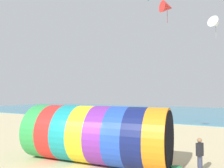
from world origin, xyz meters
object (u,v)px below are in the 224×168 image
object	(u,v)px
kite_handler	(200,155)
kite_white_delta	(216,23)
giant_inflatable_tube	(96,134)
bystander_near_water	(75,121)
kite_red_delta	(167,7)

from	to	relation	value
kite_handler	kite_white_delta	world-z (taller)	kite_white_delta
giant_inflatable_tube	bystander_near_water	size ratio (longest dim) A/B	5.09
kite_handler	bystander_near_water	bearing A→B (deg)	150.95
kite_handler	bystander_near_water	distance (m)	16.28
giant_inflatable_tube	kite_red_delta	size ratio (longest dim) A/B	4.73
bystander_near_water	kite_white_delta	bearing A→B (deg)	0.61
kite_white_delta	giant_inflatable_tube	bearing A→B (deg)	-123.05
kite_red_delta	kite_white_delta	distance (m)	4.31
kite_red_delta	bystander_near_water	xyz separation A→B (m)	(-11.16, 2.00, -10.30)
kite_handler	kite_white_delta	distance (m)	12.07
giant_inflatable_tube	kite_red_delta	distance (m)	12.09
kite_white_delta	bystander_near_water	distance (m)	17.21
kite_white_delta	bystander_near_water	size ratio (longest dim) A/B	1.08
giant_inflatable_tube	kite_white_delta	world-z (taller)	kite_white_delta
kite_red_delta	kite_white_delta	bearing A→B (deg)	31.68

